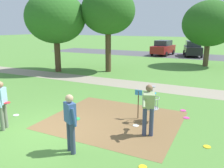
{
  "coord_description": "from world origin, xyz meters",
  "views": [
    {
      "loc": [
        5.29,
        -5.58,
        3.48
      ],
      "look_at": [
        0.82,
        3.43,
        1.0
      ],
      "focal_mm": 37.35,
      "sensor_mm": 36.0,
      "label": 1
    }
  ],
  "objects": [
    {
      "name": "player_foreground_watching",
      "position": [
        1.59,
        -0.72,
        0.97
      ],
      "size": [
        0.49,
        0.45,
        1.71
      ],
      "color": "#384260",
      "rests_on": "ground"
    },
    {
      "name": "frisbee_scattered_a",
      "position": [
        5.04,
        1.3,
        0.01
      ],
      "size": [
        0.22,
        0.22,
        0.02
      ],
      "primitive_type": "cylinder",
      "color": "gold",
      "rests_on": "ground"
    },
    {
      "name": "player_waiting_left",
      "position": [
        3.2,
        1.26,
        0.99
      ],
      "size": [
        0.47,
        1.17,
        1.71
      ],
      "color": "#384260",
      "rests_on": "ground"
    },
    {
      "name": "frisbee_scattered_b",
      "position": [
        2.59,
        1.79,
        0.01
      ],
      "size": [
        0.22,
        0.22,
        0.02
      ],
      "primitive_type": "cylinder",
      "color": "white",
      "rests_on": "ground"
    },
    {
      "name": "tree_mid_center",
      "position": [
        -6.72,
        8.95,
        4.13
      ],
      "size": [
        4.56,
        4.56,
        6.09
      ],
      "color": "#4C3823",
      "rests_on": "ground"
    },
    {
      "name": "player_throwing",
      "position": [
        -1.42,
        -0.49,
        0.97
      ],
      "size": [
        0.45,
        0.5,
        1.71
      ],
      "color": "slate",
      "rests_on": "ground"
    },
    {
      "name": "frisbee_near_basket",
      "position": [
        4.11,
        3.36,
        0.01
      ],
      "size": [
        0.24,
        0.24,
        0.02
      ],
      "primitive_type": "cylinder",
      "color": "#E53D99",
      "rests_on": "ground"
    },
    {
      "name": "frisbee_by_tee",
      "position": [
        3.66,
        -0.54,
        0.01
      ],
      "size": [
        0.22,
        0.22,
        0.02
      ],
      "primitive_type": "cylinder",
      "color": "gold",
      "rests_on": "ground"
    },
    {
      "name": "frisbee_mid_grass",
      "position": [
        -2.11,
        0.6,
        0.01
      ],
      "size": [
        0.23,
        0.23,
        0.02
      ],
      "primitive_type": "cylinder",
      "color": "white",
      "rests_on": "ground"
    },
    {
      "name": "gravel_path",
      "position": [
        0.0,
        7.5,
        0.0
      ],
      "size": [
        40.0,
        1.99,
        0.0
      ],
      "primitive_type": "cube",
      "color": "gray",
      "rests_on": "ground"
    },
    {
      "name": "parking_lot_strip",
      "position": [
        0.0,
        24.02,
        0.0
      ],
      "size": [
        36.0,
        6.0,
        0.01
      ],
      "primitive_type": "cube",
      "color": "#4C4C51",
      "rests_on": "ground"
    },
    {
      "name": "tree_near_right",
      "position": [
        -3.12,
        10.69,
        4.6
      ],
      "size": [
        4.09,
        4.09,
        6.37
      ],
      "color": "#4C3823",
      "rests_on": "ground"
    },
    {
      "name": "dirt_tee_pad",
      "position": [
        1.63,
        1.93,
        0.0
      ],
      "size": [
        4.84,
        4.18,
        0.01
      ],
      "primitive_type": "cube",
      "color": "brown",
      "rests_on": "ground"
    },
    {
      "name": "parked_car_leftmost",
      "position": [
        -2.01,
        23.5,
        0.92
      ],
      "size": [
        2.31,
        4.37,
        1.84
      ],
      "color": "maroon",
      "rests_on": "ground"
    },
    {
      "name": "ground_plane",
      "position": [
        0.0,
        0.0,
        0.0
      ],
      "size": [
        160.0,
        160.0,
        0.0
      ],
      "primitive_type": "plane",
      "color": "#518438"
    },
    {
      "name": "frisbee_far_left",
      "position": [
        3.85,
        4.15,
        0.01
      ],
      "size": [
        0.25,
        0.25,
        0.02
      ],
      "primitive_type": "cylinder",
      "color": "#E53D99",
      "rests_on": "ground"
    },
    {
      "name": "parked_car_center_left",
      "position": [
        1.47,
        23.95,
        0.92
      ],
      "size": [
        2.72,
        4.5,
        1.84
      ],
      "color": "black",
      "rests_on": "ground"
    },
    {
      "name": "tree_mid_left",
      "position": [
        3.57,
        17.04,
        3.73
      ],
      "size": [
        4.65,
        4.65,
        5.72
      ],
      "color": "brown",
      "rests_on": "ground"
    },
    {
      "name": "disc_golf_basket",
      "position": [
        2.91,
        2.4,
        0.75
      ],
      "size": [
        0.98,
        0.58,
        1.39
      ],
      "color": "#9E9EA3",
      "rests_on": "ground"
    }
  ]
}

